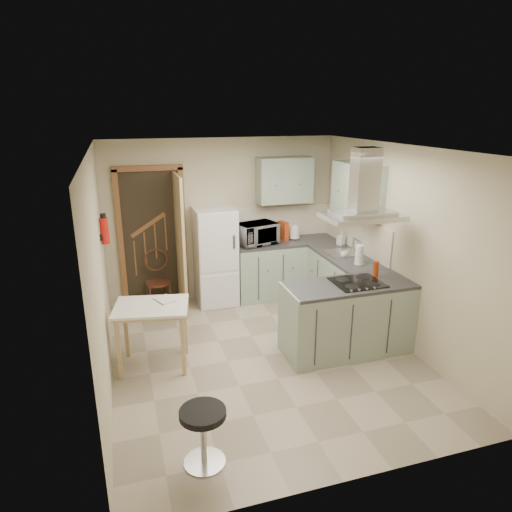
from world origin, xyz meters
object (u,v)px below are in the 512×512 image
object	(u,v)px
microwave	(257,234)
bentwood_chair	(158,283)
drop_leaf_table	(153,336)
extractor_hood	(362,216)
peninsula	(348,318)
stool	(204,437)
fridge	(215,256)

from	to	relation	value
microwave	bentwood_chair	bearing A→B (deg)	162.01
bentwood_chair	microwave	xyz separation A→B (m)	(1.54, -0.05, 0.65)
drop_leaf_table	bentwood_chair	xyz separation A→B (m)	(0.22, 1.65, 0.03)
extractor_hood	peninsula	bearing A→B (deg)	180.00
drop_leaf_table	peninsula	bearing A→B (deg)	2.51
bentwood_chair	microwave	distance (m)	1.67
peninsula	stool	distance (m)	2.49
bentwood_chair	stool	distance (m)	3.37
microwave	extractor_hood	bearing A→B (deg)	-87.25
stool	fridge	bearing A→B (deg)	75.89
bentwood_chair	stool	size ratio (longest dim) A/B	1.55
extractor_hood	drop_leaf_table	xyz separation A→B (m)	(-2.42, 0.35, -1.33)
fridge	microwave	bearing A→B (deg)	-2.45
fridge	microwave	distance (m)	0.73
fridge	drop_leaf_table	xyz separation A→B (m)	(-1.10, -1.63, -0.36)
extractor_hood	stool	xyz separation A→B (m)	(-2.17, -1.37, -1.45)
drop_leaf_table	extractor_hood	bearing A→B (deg)	2.86
peninsula	microwave	distance (m)	2.12
peninsula	stool	bearing A→B (deg)	-146.48
drop_leaf_table	stool	bearing A→B (deg)	-70.40
fridge	peninsula	world-z (taller)	fridge
drop_leaf_table	stool	world-z (taller)	drop_leaf_table
fridge	peninsula	size ratio (longest dim) A/B	0.97
fridge	extractor_hood	bearing A→B (deg)	-56.21
peninsula	drop_leaf_table	world-z (taller)	peninsula
microwave	drop_leaf_table	bearing A→B (deg)	-153.77
peninsula	stool	size ratio (longest dim) A/B	2.92
fridge	extractor_hood	world-z (taller)	extractor_hood
drop_leaf_table	microwave	bearing A→B (deg)	53.42
fridge	drop_leaf_table	bearing A→B (deg)	-124.00
peninsula	extractor_hood	distance (m)	1.27
peninsula	fridge	bearing A→B (deg)	121.74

